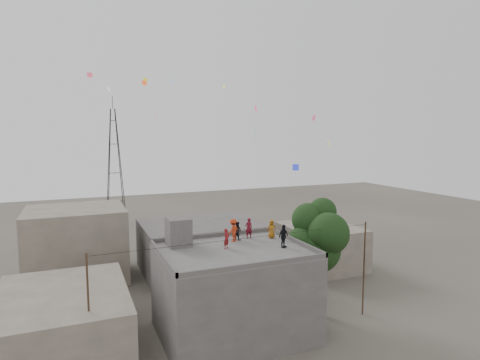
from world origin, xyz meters
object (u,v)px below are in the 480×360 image
object	(u,v)px
person_red_adult	(249,228)
stair_head_box	(178,232)
person_dark_adult	(283,236)
tree	(319,237)
transmission_tower	(115,167)

from	to	relation	value
person_red_adult	stair_head_box	bearing A→B (deg)	-0.33
person_dark_adult	tree	bearing A→B (deg)	-3.87
tree	transmission_tower	xyz separation A→B (m)	(-11.37, 39.40, 2.97)
tree	person_red_adult	world-z (taller)	tree
tree	person_dark_adult	distance (m)	4.22
stair_head_box	person_dark_adult	bearing A→B (deg)	-27.09
tree	person_dark_adult	world-z (taller)	tree
person_red_adult	person_dark_adult	distance (m)	3.49
stair_head_box	person_red_adult	distance (m)	5.46
person_red_adult	transmission_tower	bearing A→B (deg)	-79.40
tree	transmission_tower	world-z (taller)	transmission_tower
person_red_adult	tree	bearing A→B (deg)	161.14
transmission_tower	person_dark_adult	size ratio (longest dim) A/B	12.19
tree	person_dark_adult	bearing A→B (deg)	-160.15
person_red_adult	person_dark_adult	xyz separation A→B (m)	(1.22, -3.27, 0.03)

